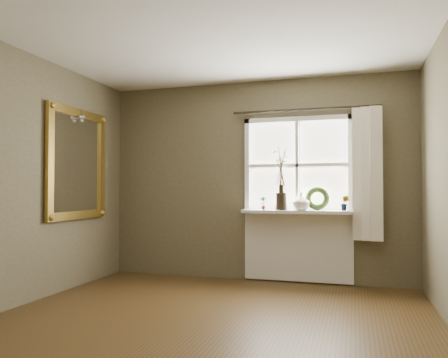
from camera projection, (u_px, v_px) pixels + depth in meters
floor at (195, 335)px, 3.52m from camera, size 4.50×4.50×0.00m
ceiling at (196, 16)px, 3.59m from camera, size 4.50×4.50×0.00m
wall_back at (256, 180)px, 5.76m from camera, size 4.00×0.10×2.60m
window_frame at (297, 166)px, 5.53m from camera, size 1.36×0.06×1.24m
window_sill at (296, 212)px, 5.42m from camera, size 1.36×0.26×0.04m
window_apron at (298, 246)px, 5.51m from camera, size 1.36×0.04×0.88m
dark_jug at (281, 201)px, 5.47m from camera, size 0.15×0.15×0.22m
cream_vase at (301, 201)px, 5.40m from camera, size 0.28×0.28×0.22m
wreath at (317, 201)px, 5.39m from camera, size 0.31×0.15×0.30m
potted_plant_left at (263, 203)px, 5.54m from camera, size 0.09×0.06×0.17m
potted_plant_right at (345, 203)px, 5.25m from camera, size 0.12×0.10×0.18m
curtain at (367, 174)px, 5.20m from camera, size 0.36×0.12×1.59m
curtain_rod at (305, 109)px, 5.47m from camera, size 1.84×0.03×0.03m
gilt_mirror at (78, 164)px, 5.27m from camera, size 0.10×1.12×1.33m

